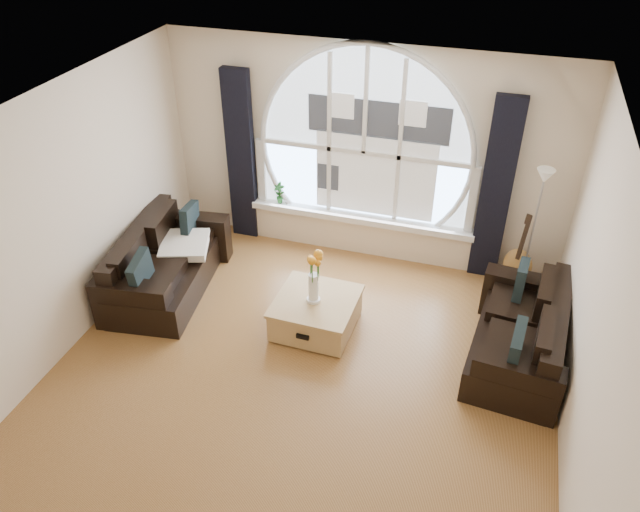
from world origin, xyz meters
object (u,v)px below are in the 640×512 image
at_px(potted_plant, 279,193).
at_px(floor_lamp, 532,233).
at_px(sofa_left, 166,261).
at_px(guitar, 521,249).
at_px(vase_flowers, 313,271).
at_px(coffee_chest, 316,312).
at_px(sofa_right, 520,329).

bearing_deg(potted_plant, floor_lamp, -4.01).
bearing_deg(sofa_left, potted_plant, 51.16).
relative_size(sofa_left, potted_plant, 5.98).
bearing_deg(guitar, vase_flowers, -120.44).
bearing_deg(potted_plant, vase_flowers, -58.95).
bearing_deg(potted_plant, coffee_chest, -58.11).
height_order(coffee_chest, guitar, guitar).
bearing_deg(sofa_right, guitar, 98.13).
bearing_deg(sofa_left, sofa_right, -7.99).
height_order(sofa_left, guitar, guitar).
bearing_deg(guitar, sofa_right, -63.08).
bearing_deg(vase_flowers, sofa_left, 174.47).
relative_size(sofa_right, potted_plant, 5.67).
bearing_deg(floor_lamp, coffee_chest, -146.72).
bearing_deg(sofa_left, floor_lamp, 9.44).
bearing_deg(coffee_chest, guitar, 36.66).
xyz_separation_m(guitar, potted_plant, (-3.10, 0.18, 0.17)).
xyz_separation_m(coffee_chest, guitar, (2.08, 1.46, 0.32)).
relative_size(floor_lamp, guitar, 1.51).
distance_m(floor_lamp, guitar, 0.28).
relative_size(sofa_left, coffee_chest, 2.01).
bearing_deg(vase_flowers, potted_plant, 121.05).
distance_m(sofa_left, sofa_right, 4.05).
bearing_deg(guitar, floor_lamp, -4.24).
height_order(sofa_left, potted_plant, potted_plant).
bearing_deg(sofa_right, vase_flowers, -170.13).
bearing_deg(floor_lamp, potted_plant, 175.99).
distance_m(sofa_right, floor_lamp, 1.34).
distance_m(sofa_left, guitar, 4.20).
relative_size(sofa_right, floor_lamp, 1.04).
xyz_separation_m(vase_flowers, floor_lamp, (2.18, 1.44, 0.02)).
bearing_deg(coffee_chest, vase_flowers, -130.30).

